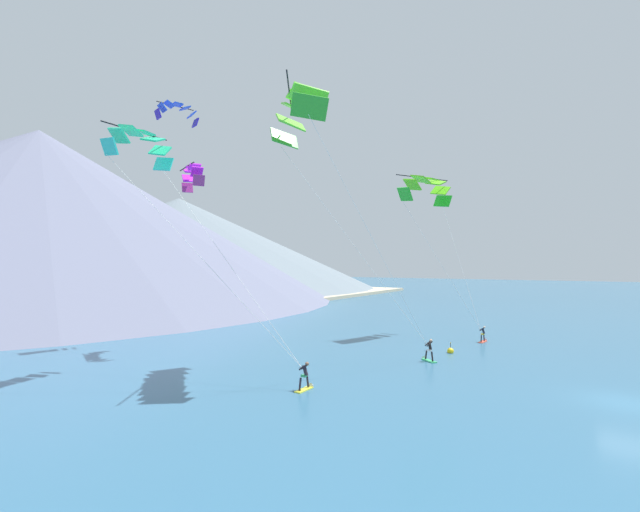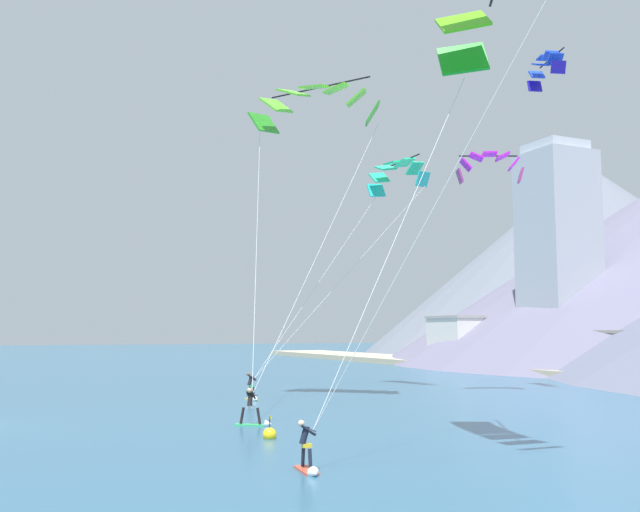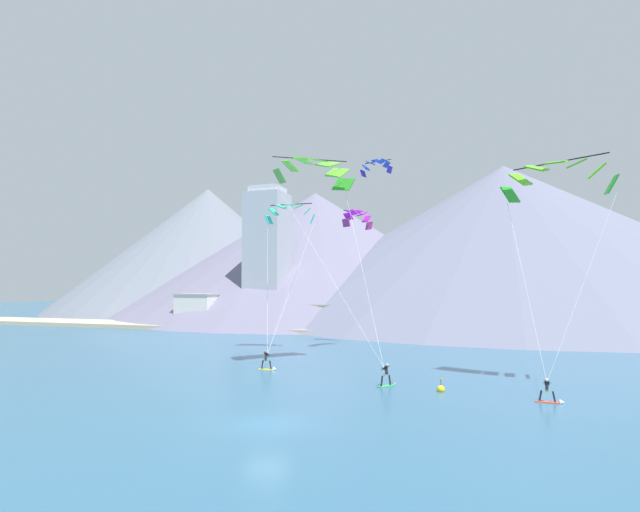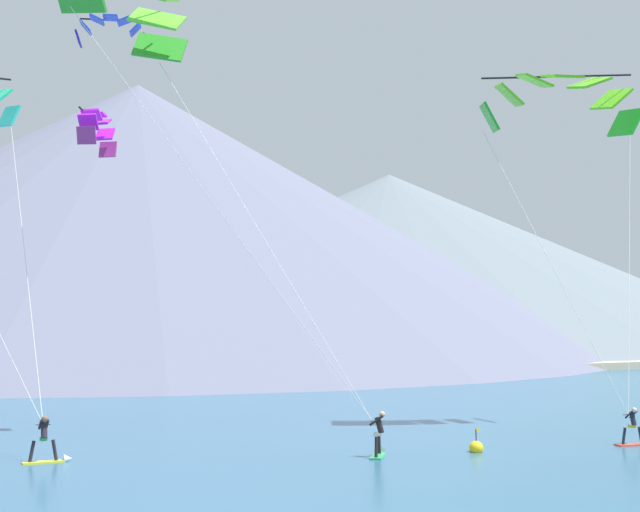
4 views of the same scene
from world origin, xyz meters
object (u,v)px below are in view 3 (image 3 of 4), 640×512
(parafoil_kite_near_lead, at_px, (557,175))
(parafoil_kite_mid_center, at_px, (290,212))
(race_marker_buoy, at_px, (441,389))
(parafoil_kite_near_trail, at_px, (314,170))
(kitesurfer_near_trail, at_px, (388,379))
(kitesurfer_near_lead, at_px, (551,396))
(parafoil_kite_distant_low_drift, at_px, (376,166))
(kitesurfer_mid_center, at_px, (268,364))
(parafoil_kite_distant_high_outer, at_px, (357,217))

(parafoil_kite_near_lead, relative_size, parafoil_kite_mid_center, 1.01)
(race_marker_buoy, bearing_deg, parafoil_kite_near_trail, 148.89)
(kitesurfer_near_trail, bearing_deg, kitesurfer_near_lead, -10.38)
(parafoil_kite_near_lead, relative_size, parafoil_kite_distant_low_drift, 3.80)
(kitesurfer_mid_center, relative_size, parafoil_kite_near_trail, 0.10)
(parafoil_kite_near_lead, height_order, parafoil_kite_near_trail, parafoil_kite_near_trail)
(kitesurfer_mid_center, bearing_deg, kitesurfer_near_trail, -18.05)
(parafoil_kite_distant_low_drift, bearing_deg, race_marker_buoy, -67.90)
(parafoil_kite_near_lead, height_order, parafoil_kite_distant_high_outer, parafoil_kite_near_lead)
(kitesurfer_near_trail, height_order, parafoil_kite_distant_low_drift, parafoil_kite_distant_low_drift)
(kitesurfer_mid_center, relative_size, parafoil_kite_distant_high_outer, 0.41)
(kitesurfer_near_lead, bearing_deg, parafoil_kite_distant_low_drift, 123.70)
(kitesurfer_mid_center, height_order, parafoil_kite_near_trail, parafoil_kite_near_trail)
(parafoil_kite_near_lead, relative_size, parafoil_kite_near_trail, 0.87)
(parafoil_kite_distant_high_outer, relative_size, parafoil_kite_distant_low_drift, 1.04)
(kitesurfer_mid_center, height_order, parafoil_kite_mid_center, parafoil_kite_mid_center)
(kitesurfer_near_lead, distance_m, parafoil_kite_mid_center, 34.75)
(parafoil_kite_mid_center, height_order, race_marker_buoy, parafoil_kite_mid_center)
(kitesurfer_near_lead, relative_size, parafoil_kite_near_lead, 0.11)
(parafoil_kite_near_lead, relative_size, parafoil_kite_distant_high_outer, 3.64)
(parafoil_kite_near_trail, bearing_deg, kitesurfer_near_lead, -24.23)
(kitesurfer_near_lead, height_order, kitesurfer_mid_center, kitesurfer_mid_center)
(kitesurfer_near_trail, xyz_separation_m, parafoil_kite_near_lead, (12.46, 4.07, 15.43))
(kitesurfer_mid_center, distance_m, parafoil_kite_near_lead, 28.52)
(parafoil_kite_near_trail, relative_size, race_marker_buoy, 18.11)
(kitesurfer_near_lead, xyz_separation_m, parafoil_kite_distant_high_outer, (-18.08, 21.04, 15.15))
(parafoil_kite_mid_center, bearing_deg, parafoil_kite_near_trail, -56.32)
(race_marker_buoy, bearing_deg, kitesurfer_near_trail, 169.95)
(parafoil_kite_distant_low_drift, xyz_separation_m, race_marker_buoy, (9.58, -23.58, -22.35))
(kitesurfer_near_trail, relative_size, race_marker_buoy, 1.76)
(kitesurfer_mid_center, relative_size, race_marker_buoy, 1.76)
(kitesurfer_near_lead, distance_m, parafoil_kite_near_lead, 16.76)
(parafoil_kite_near_lead, xyz_separation_m, race_marker_buoy, (-8.53, -4.77, -15.82))
(kitesurfer_mid_center, distance_m, race_marker_buoy, 16.09)
(kitesurfer_near_trail, distance_m, kitesurfer_mid_center, 12.12)
(kitesurfer_near_lead, distance_m, race_marker_buoy, 7.15)
(kitesurfer_mid_center, bearing_deg, parafoil_kite_distant_high_outer, 73.92)
(parafoil_kite_near_lead, height_order, parafoil_kite_distant_low_drift, parafoil_kite_distant_low_drift)
(parafoil_kite_near_lead, bearing_deg, parafoil_kite_mid_center, 156.17)
(kitesurfer_mid_center, xyz_separation_m, parafoil_kite_distant_high_outer, (4.40, 15.28, 15.03))
(kitesurfer_mid_center, bearing_deg, race_marker_buoy, -16.07)
(kitesurfer_near_lead, xyz_separation_m, kitesurfer_near_trail, (-10.96, 2.01, 0.11))
(kitesurfer_near_lead, relative_size, kitesurfer_near_trail, 0.99)
(parafoil_kite_near_lead, bearing_deg, kitesurfer_near_lead, -103.88)
(parafoil_kite_near_trail, bearing_deg, parafoil_kite_mid_center, 123.68)
(kitesurfer_near_lead, distance_m, parafoil_kite_near_trail, 27.70)
(parafoil_kite_near_trail, xyz_separation_m, parafoil_kite_mid_center, (-6.21, 9.32, -2.45))
(kitesurfer_near_trail, distance_m, parafoil_kite_near_lead, 20.25)
(kitesurfer_near_trail, bearing_deg, parafoil_kite_near_lead, 18.09)
(kitesurfer_near_lead, xyz_separation_m, parafoil_kite_near_lead, (1.50, 6.08, 15.54))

